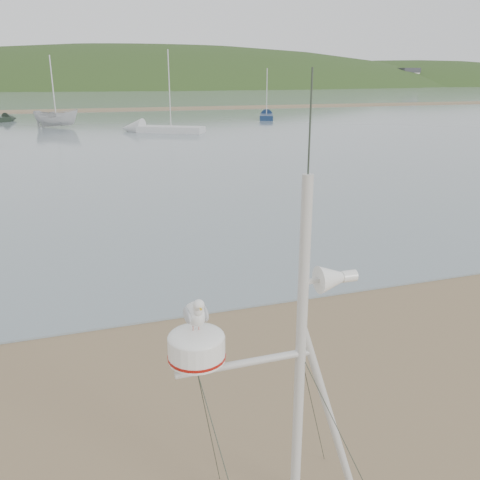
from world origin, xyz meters
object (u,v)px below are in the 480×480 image
object	(u,v)px
sailboat_dark_mid	(0,119)
sailboat_white_near	(149,129)
sailboat_blue_far	(266,116)
mast_rig	(293,456)
boat_white	(55,103)

from	to	relation	value
sailboat_dark_mid	sailboat_white_near	xyz separation A→B (m)	(13.05, -14.75, -0.00)
sailboat_blue_far	sailboat_dark_mid	distance (m)	28.17
mast_rig	sailboat_white_near	distance (m)	40.67
mast_rig	sailboat_white_near	world-z (taller)	sailboat_white_near
mast_rig	sailboat_white_near	bearing A→B (deg)	83.10
sailboat_dark_mid	boat_white	bearing A→B (deg)	-55.04
boat_white	sailboat_blue_far	size ratio (longest dim) A/B	0.73
sailboat_blue_far	sailboat_white_near	world-z (taller)	sailboat_white_near
sailboat_white_near	boat_white	bearing A→B (deg)	137.81
boat_white	sailboat_white_near	world-z (taller)	sailboat_white_near
mast_rig	sailboat_blue_far	distance (m)	54.72
mast_rig	sailboat_blue_far	xyz separation A→B (m)	(19.71, 51.04, -0.81)
sailboat_blue_far	sailboat_white_near	bearing A→B (deg)	-144.25
mast_rig	sailboat_blue_far	bearing A→B (deg)	68.88
sailboat_blue_far	sailboat_dark_mid	xyz separation A→B (m)	(-27.88, 4.08, 0.00)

